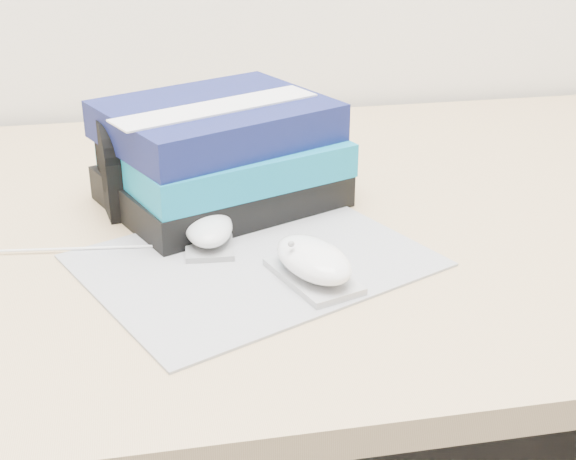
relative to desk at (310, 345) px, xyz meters
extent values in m
cube|color=tan|center=(0.00, -0.06, 0.22)|extent=(1.60, 0.80, 0.03)
cube|color=tan|center=(0.00, 0.32, -0.15)|extent=(1.52, 0.03, 0.35)
cube|color=gray|center=(-0.10, -0.19, 0.24)|extent=(0.41, 0.37, 0.00)
cube|color=gray|center=(-0.14, -0.14, 0.24)|extent=(0.06, 0.10, 0.01)
ellipsoid|color=silver|center=(-0.14, -0.14, 0.26)|extent=(0.06, 0.09, 0.03)
ellipsoid|color=gray|center=(-0.17, -0.14, 0.27)|extent=(0.01, 0.01, 0.01)
cube|color=#A9A8AB|center=(-0.05, -0.24, 0.24)|extent=(0.09, 0.12, 0.01)
ellipsoid|color=white|center=(-0.05, -0.24, 0.26)|extent=(0.09, 0.12, 0.03)
ellipsoid|color=#969598|center=(-0.07, -0.24, 0.28)|extent=(0.01, 0.01, 0.01)
cylinder|color=white|center=(-0.31, -0.13, 0.24)|extent=(0.22, 0.03, 0.00)
cube|color=black|center=(-0.12, -0.02, 0.26)|extent=(0.31, 0.28, 0.04)
cube|color=#0F80A8|center=(-0.11, -0.03, 0.29)|extent=(0.30, 0.27, 0.04)
cube|color=#121952|center=(-0.12, -0.02, 0.34)|extent=(0.30, 0.28, 0.04)
cube|color=white|center=(-0.12, -0.04, 0.36)|extent=(0.24, 0.15, 0.00)
cube|color=black|center=(-0.19, -0.02, 0.27)|extent=(0.13, 0.10, 0.07)
cylinder|color=black|center=(-0.19, -0.02, 0.30)|extent=(0.13, 0.10, 0.08)
camera|label=1|loc=(-0.21, -0.91, 0.61)|focal=50.00mm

